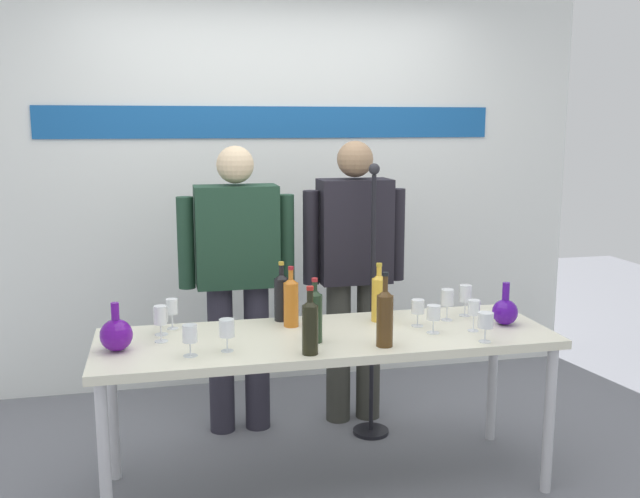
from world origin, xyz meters
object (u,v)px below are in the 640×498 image
wine_bottle_0 (379,296)px  wine_glass_left_2 (190,334)px  wine_bottle_4 (282,295)px  presenter_left (237,270)px  wine_glass_right_5 (434,313)px  wine_glass_right_1 (447,298)px  microphone_stand (372,347)px  decanter_blue_left (116,334)px  wine_bottle_5 (315,314)px  wine_glass_right_3 (486,321)px  wine_bottle_2 (310,325)px  wine_glass_right_0 (474,308)px  display_table (327,347)px  wine_glass_left_1 (172,307)px  decanter_blue_right (505,311)px  wine_glass_left_3 (160,316)px  presenter_right (354,265)px  wine_glass_right_2 (465,294)px  wine_glass_left_4 (227,329)px  wine_glass_left_0 (161,315)px  wine_bottle_3 (291,301)px  wine_glass_right_4 (418,307)px

wine_bottle_0 → wine_glass_left_2: bearing=-160.0°
wine_bottle_4 → presenter_left: bearing=110.4°
wine_glass_right_5 → wine_glass_right_1: bearing=52.2°
wine_bottle_4 → microphone_stand: 0.69m
decanter_blue_left → wine_bottle_5: 0.86m
wine_bottle_0 → wine_glass_right_3: size_ratio=2.15×
wine_bottle_2 → wine_glass_right_3: (0.80, -0.01, -0.03)m
wine_bottle_2 → wine_glass_right_1: wine_bottle_2 is taller
wine_glass_right_0 → decanter_blue_left: bearing=177.7°
presenter_left → display_table: bearing=-65.6°
wine_bottle_2 → wine_glass_left_2: wine_bottle_2 is taller
wine_glass_left_1 → wine_glass_left_2: size_ratio=1.08×
decanter_blue_right → wine_glass_right_5: bearing=-172.1°
wine_bottle_0 → wine_bottle_2: wine_bottle_2 is taller
decanter_blue_right → wine_glass_left_3: 1.63m
presenter_right → wine_glass_left_1: 1.14m
wine_glass_right_2 → wine_glass_left_4: bearing=-166.1°
microphone_stand → wine_glass_right_1: bearing=-57.1°
wine_glass_right_1 → wine_glass_right_5: bearing=-127.8°
wine_glass_left_0 → wine_glass_right_0: wine_glass_right_0 is taller
wine_glass_right_2 → wine_glass_right_3: (-0.10, -0.43, -0.01)m
wine_glass_left_2 → wine_glass_left_1: bearing=98.6°
decanter_blue_right → wine_glass_right_0: decanter_blue_right is taller
wine_glass_right_3 → wine_glass_right_0: bearing=82.7°
wine_glass_right_1 → wine_glass_right_2: wine_glass_right_2 is taller
wine_glass_left_2 → microphone_stand: microphone_stand is taller
decanter_blue_right → wine_glass_left_0: (-1.63, 0.20, 0.03)m
decanter_blue_left → wine_bottle_2: 0.84m
wine_bottle_5 → wine_glass_left_4: wine_bottle_5 is taller
wine_glass_left_1 → wine_glass_right_3: size_ratio=1.08×
wine_glass_left_1 → wine_glass_left_3: (-0.05, -0.19, 0.01)m
wine_glass_right_3 → wine_bottle_5: bearing=167.1°
display_table → wine_glass_left_1: size_ratio=14.40×
presenter_right → wine_bottle_2: presenter_right is taller
wine_bottle_2 → wine_glass_left_0: size_ratio=2.25×
wine_bottle_4 → wine_bottle_3: bearing=-76.5°
display_table → presenter_right: 0.84m
wine_bottle_3 → wine_glass_left_0: size_ratio=2.25×
wine_glass_left_0 → wine_bottle_3: bearing=0.5°
decanter_blue_right → wine_glass_left_2: size_ratio=1.55×
wine_glass_left_1 → wine_glass_right_0: size_ratio=0.98×
decanter_blue_left → wine_glass_right_5: decanter_blue_left is taller
wine_glass_left_4 → decanter_blue_right: bearing=4.7°
wine_glass_left_1 → wine_glass_right_1: (1.33, -0.15, 0.01)m
wine_glass_right_1 → wine_glass_right_2: 0.13m
presenter_right → wine_bottle_3: bearing=-129.9°
display_table → wine_glass_right_4: size_ratio=16.08×
wine_glass_right_2 → display_table: bearing=-167.9°
wine_glass_right_1 → wine_glass_left_1: bearing=173.6°
presenter_left → wine_glass_right_4: presenter_left is taller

